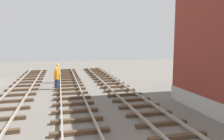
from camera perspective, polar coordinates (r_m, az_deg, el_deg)
name	(u,v)px	position (r m, az deg, el deg)	size (l,w,h in m)	color
track_worker_foreground	(57,78)	(17.49, -14.91, -2.20)	(0.40, 0.40, 1.87)	#262D4C
track_worker_distant	(58,73)	(20.29, -14.61, -0.88)	(0.40, 0.40, 1.87)	#262D4C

